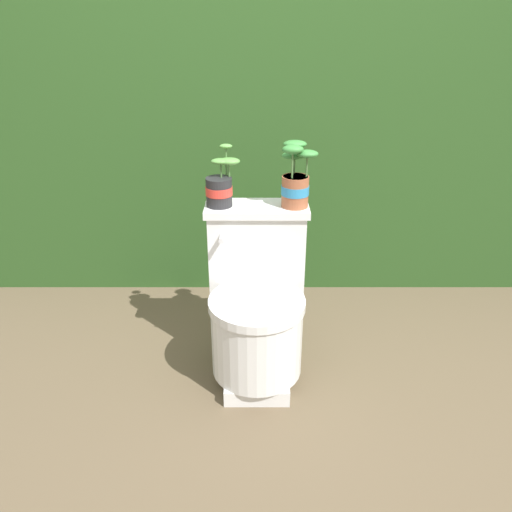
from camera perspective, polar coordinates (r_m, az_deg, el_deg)
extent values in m
plane|color=brown|center=(2.17, 2.47, -14.14)|extent=(12.00, 12.00, 0.00)
cube|color=#284C1E|center=(2.95, 1.77, 13.77)|extent=(3.42, 0.83, 1.56)
cube|color=silver|center=(2.15, 0.01, -13.36)|extent=(0.26, 0.32, 0.07)
cylinder|color=silver|center=(2.04, 0.01, -9.42)|extent=(0.37, 0.37, 0.29)
cylinder|color=silver|center=(1.95, 0.01, -5.47)|extent=(0.38, 0.38, 0.04)
cube|color=silver|center=(2.07, -0.01, 0.62)|extent=(0.39, 0.16, 0.34)
cube|color=silver|center=(2.00, -0.01, 5.41)|extent=(0.42, 0.18, 0.03)
cylinder|color=silver|center=(1.94, -4.05, 2.01)|extent=(0.02, 0.05, 0.02)
cylinder|color=#262628|center=(1.98, -4.34, 7.31)|extent=(0.10, 0.10, 0.11)
cylinder|color=red|center=(1.98, -4.35, 7.46)|extent=(0.11, 0.11, 0.03)
cylinder|color=#332319|center=(1.96, -4.39, 8.72)|extent=(0.09, 0.09, 0.01)
cylinder|color=#4C753D|center=(1.98, -3.52, 10.72)|extent=(0.01, 0.01, 0.11)
ellipsoid|color=#569342|center=(1.96, -3.57, 12.42)|extent=(0.05, 0.04, 0.02)
cylinder|color=#4C753D|center=(1.97, -3.19, 9.77)|extent=(0.01, 0.01, 0.05)
ellipsoid|color=#569342|center=(1.96, -3.21, 10.76)|extent=(0.09, 0.06, 0.03)
cylinder|color=#4C753D|center=(1.96, -4.12, 9.77)|extent=(0.01, 0.01, 0.06)
ellipsoid|color=#569342|center=(1.95, -4.16, 10.75)|extent=(0.08, 0.05, 0.02)
cylinder|color=#9E5638|center=(1.97, 4.39, 7.37)|extent=(0.11, 0.11, 0.12)
cylinder|color=#2D84BC|center=(1.97, 4.39, 7.54)|extent=(0.11, 0.11, 0.04)
cylinder|color=#332319|center=(1.95, 4.44, 8.91)|extent=(0.10, 0.10, 0.01)
cylinder|color=#4C753D|center=(1.97, 4.14, 10.21)|extent=(0.01, 0.01, 0.07)
ellipsoid|color=#387F38|center=(1.95, 4.18, 11.38)|extent=(0.09, 0.06, 0.03)
cylinder|color=#4C753D|center=(1.98, 4.32, 10.91)|extent=(0.01, 0.01, 0.11)
ellipsoid|color=#387F38|center=(1.96, 4.38, 12.65)|extent=(0.09, 0.06, 0.03)
cylinder|color=#4C753D|center=(1.94, 5.73, 10.13)|extent=(0.01, 0.01, 0.08)
ellipsoid|color=#387F38|center=(1.93, 5.79, 11.53)|extent=(0.08, 0.06, 0.03)
cylinder|color=#4C753D|center=(1.91, 4.07, 10.30)|extent=(0.01, 0.01, 0.10)
ellipsoid|color=#387F38|center=(1.90, 4.13, 12.06)|extent=(0.08, 0.06, 0.03)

